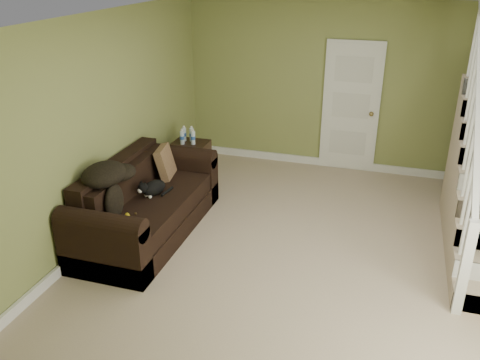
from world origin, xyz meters
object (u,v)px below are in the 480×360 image
Objects in this scene: banana at (128,217)px; sofa at (145,207)px; side_table at (190,162)px; cat at (153,188)px.

sofa is at bearing 67.42° from banana.
sofa is 2.71× the size of side_table.
cat is 2.38× the size of banana.
side_table is at bearing 92.22° from sofa.
banana is (0.12, -0.60, 0.18)m from sofa.
side_table is 2.20m from banana.
side_table is at bearing 117.32° from cat.
side_table is at bearing 61.15° from banana.
sofa is 1.58m from side_table.
sofa reaches higher than cat.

